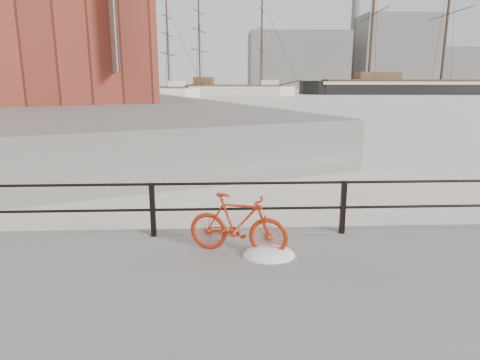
# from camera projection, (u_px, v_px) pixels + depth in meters

# --- Properties ---
(far_quay) EXTENTS (78.44, 148.07, 1.80)m
(far_quay) POSITION_uv_depth(u_px,v_px,m) (29.00, 92.00, 76.43)
(far_quay) COLOR gray
(far_quay) RESTS_ON ground
(bicycle) EXTENTS (1.66, 0.75, 1.01)m
(bicycle) POSITION_uv_depth(u_px,v_px,m) (238.00, 224.00, 7.01)
(bicycle) COLOR #AB260B
(bicycle) RESTS_ON promenade
(barque_black) EXTENTS (67.13, 26.58, 36.75)m
(barque_black) POSITION_uv_depth(u_px,v_px,m) (439.00, 94.00, 89.45)
(barque_black) COLOR black
(barque_black) RESTS_ON ground
(schooner_mid) EXTENTS (29.39, 17.70, 19.87)m
(schooner_mid) POSITION_uv_depth(u_px,v_px,m) (230.00, 95.00, 85.73)
(schooner_mid) COLOR silver
(schooner_mid) RESTS_ON ground
(schooner_left) EXTENTS (22.27, 11.93, 16.52)m
(schooner_left) POSITION_uv_depth(u_px,v_px,m) (142.00, 97.00, 74.06)
(schooner_left) COLOR white
(schooner_left) RESTS_ON ground
(apartment_cream) EXTENTS (24.16, 21.40, 21.20)m
(apartment_cream) POSITION_uv_depth(u_px,v_px,m) (4.00, 15.00, 64.11)
(apartment_cream) COLOR beige
(apartment_cream) RESTS_ON far_quay
(apartment_grey) EXTENTS (26.02, 22.15, 23.20)m
(apartment_grey) POSITION_uv_depth(u_px,v_px,m) (12.00, 25.00, 83.35)
(apartment_grey) COLOR #9E9F9A
(apartment_grey) RESTS_ON far_quay
(apartment_brick) EXTENTS (27.87, 22.90, 21.20)m
(apartment_brick) POSITION_uv_depth(u_px,v_px,m) (18.00, 40.00, 103.93)
(apartment_brick) COLOR brown
(apartment_brick) RESTS_ON far_quay
(industrial_west) EXTENTS (32.00, 18.00, 18.00)m
(industrial_west) POSITION_uv_depth(u_px,v_px,m) (297.00, 61.00, 143.26)
(industrial_west) COLOR gray
(industrial_west) RESTS_ON ground
(industrial_mid) EXTENTS (26.00, 20.00, 24.00)m
(industrial_mid) POSITION_uv_depth(u_px,v_px,m) (394.00, 53.00, 148.96)
(industrial_mid) COLOR gray
(industrial_mid) RESTS_ON ground
(industrial_east) EXTENTS (20.00, 16.00, 14.00)m
(industrial_east) POSITION_uv_depth(u_px,v_px,m) (450.00, 68.00, 155.97)
(industrial_east) COLOR gray
(industrial_east) RESTS_ON ground
(smokestack) EXTENTS (2.80, 2.80, 44.00)m
(smokestack) POSITION_uv_depth(u_px,v_px,m) (355.00, 24.00, 150.93)
(smokestack) COLOR gray
(smokestack) RESTS_ON ground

